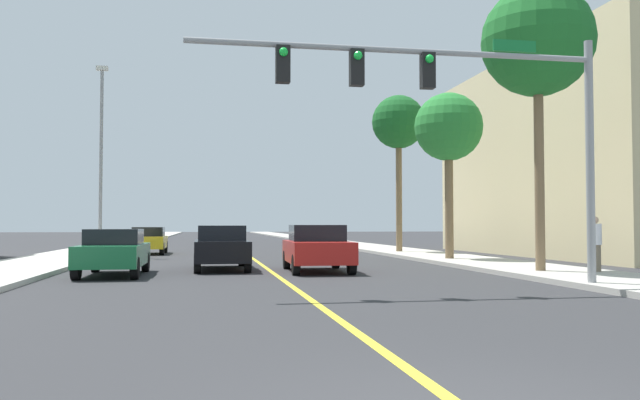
% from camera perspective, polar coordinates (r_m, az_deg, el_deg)
% --- Properties ---
extents(ground, '(192.00, 192.00, 0.00)m').
position_cam_1_polar(ground, '(46.91, -7.48, -4.09)').
color(ground, '#2D2D30').
extents(sidewalk_left, '(3.50, 168.00, 0.15)m').
position_cam_1_polar(sidewalk_left, '(47.28, -17.78, -3.89)').
color(sidewalk_left, beige).
rests_on(sidewalk_left, ground).
extents(sidewalk_right, '(3.50, 168.00, 0.15)m').
position_cam_1_polar(sidewalk_right, '(48.04, 2.66, -3.97)').
color(sidewalk_right, '#B2ADA3').
rests_on(sidewalk_right, ground).
extents(lane_marking_center, '(0.16, 144.00, 0.01)m').
position_cam_1_polar(lane_marking_center, '(46.91, -7.48, -4.08)').
color(lane_marking_center, yellow).
rests_on(lane_marking_center, ground).
extents(building_right_near, '(10.19, 18.77, 10.04)m').
position_cam_1_polar(building_right_near, '(36.32, 23.71, 3.46)').
color(building_right_near, beige).
rests_on(building_right_near, ground).
extents(traffic_signal_mast, '(9.85, 0.36, 5.92)m').
position_cam_1_polar(traffic_signal_mast, '(15.70, 12.16, 8.94)').
color(traffic_signal_mast, gray).
rests_on(traffic_signal_mast, sidewalk_right).
extents(street_lamp, '(0.56, 0.28, 9.17)m').
position_cam_1_polar(street_lamp, '(33.21, -18.82, 4.17)').
color(street_lamp, gray).
rests_on(street_lamp, sidewalk_left).
extents(palm_near, '(3.45, 3.45, 8.83)m').
position_cam_1_polar(palm_near, '(21.59, 18.71, 13.08)').
color(palm_near, brown).
rests_on(palm_near, sidewalk_right).
extents(palm_mid, '(2.86, 2.86, 6.95)m').
position_cam_1_polar(palm_mid, '(27.72, 11.32, 6.21)').
color(palm_mid, brown).
rests_on(palm_mid, sidewalk_right).
extents(palm_far, '(2.84, 2.84, 8.31)m').
position_cam_1_polar(palm_far, '(34.77, 6.98, 6.70)').
color(palm_far, brown).
rests_on(palm_far, sidewalk_right).
extents(car_yellow, '(1.80, 4.05, 1.43)m').
position_cam_1_polar(car_yellow, '(35.32, -14.95, -3.44)').
color(car_yellow, gold).
rests_on(car_yellow, ground).
extents(car_green, '(1.83, 4.21, 1.42)m').
position_cam_1_polar(car_green, '(20.65, -17.79, -4.37)').
color(car_green, '#196638').
rests_on(car_green, ground).
extents(car_black, '(1.84, 4.45, 1.52)m').
position_cam_1_polar(car_black, '(22.53, -8.74, -4.15)').
color(car_black, black).
rests_on(car_black, ground).
extents(car_red, '(2.06, 4.07, 1.54)m').
position_cam_1_polar(car_red, '(21.33, -0.26, -4.28)').
color(car_red, red).
rests_on(car_red, ground).
extents(pedestrian, '(0.38, 0.38, 1.65)m').
position_cam_1_polar(pedestrian, '(20.98, 23.19, -3.61)').
color(pedestrian, '#726651').
rests_on(pedestrian, sidewalk_right).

